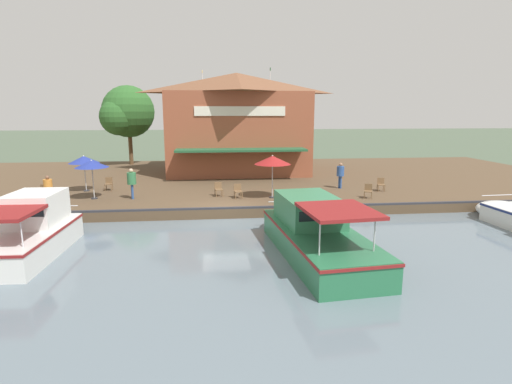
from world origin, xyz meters
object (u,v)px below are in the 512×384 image
motorboat_nearest_quay (311,230)px  cafe_chair_far_corner_seat (381,184)px  cafe_chair_back_row_seat (238,190)px  person_mid_patio (48,186)px  waterfront_restaurant (237,122)px  patio_umbrella_by_entrance (92,164)px  patio_umbrella_far_corner (84,160)px  cafe_chair_facing_river (368,190)px  person_at_quay_edge (340,172)px  tree_behind_restaurant (257,117)px  tree_downstream_bank (126,113)px  motorboat_far_downstream (35,231)px  person_near_entrance (132,180)px  cafe_chair_mid_patio (109,183)px  cafe_chair_beside_entrance (42,191)px  cafe_chair_under_first_umbrella (219,188)px  patio_umbrella_back_row (272,160)px

motorboat_nearest_quay → cafe_chair_far_corner_seat: bearing=142.9°
cafe_chair_back_row_seat → person_mid_patio: (0.47, -10.56, 0.53)m
waterfront_restaurant → patio_umbrella_by_entrance: size_ratio=5.11×
patio_umbrella_far_corner → cafe_chair_facing_river: bearing=77.0°
person_at_quay_edge → tree_behind_restaurant: (-10.69, -4.48, 3.55)m
tree_downstream_bank → motorboat_far_downstream: bearing=2.3°
patio_umbrella_far_corner → person_near_entrance: size_ratio=1.28×
cafe_chair_facing_river → person_at_quay_edge: size_ratio=0.49×
patio_umbrella_far_corner → cafe_chair_mid_patio: patio_umbrella_far_corner is taller
cafe_chair_mid_patio → tree_downstream_bank: size_ratio=0.11×
cafe_chair_back_row_seat → person_near_entrance: (-0.46, -6.22, 0.67)m
waterfront_restaurant → cafe_chair_facing_river: 14.40m
waterfront_restaurant → person_at_quay_edge: 11.28m
cafe_chair_back_row_seat → cafe_chair_facing_river: size_ratio=1.00×
motorboat_nearest_quay → cafe_chair_beside_entrance: bearing=-122.1°
cafe_chair_back_row_seat → tree_downstream_bank: bearing=-149.7°
person_near_entrance → person_at_quay_edge: person_near_entrance is taller
cafe_chair_mid_patio → motorboat_nearest_quay: (11.13, 10.82, -0.19)m
cafe_chair_back_row_seat → person_near_entrance: 6.27m
cafe_chair_facing_river → person_near_entrance: size_ratio=0.47×
tree_behind_restaurant → cafe_chair_facing_river: bearing=20.4°
patio_umbrella_far_corner → cafe_chair_far_corner_seat: patio_umbrella_far_corner is taller
cafe_chair_beside_entrance → motorboat_far_downstream: size_ratio=0.13×
cafe_chair_under_first_umbrella → cafe_chair_far_corner_seat: 10.52m
patio_umbrella_back_row → motorboat_nearest_quay: bearing=3.7°
patio_umbrella_by_entrance → cafe_chair_far_corner_seat: patio_umbrella_by_entrance is taller
cafe_chair_beside_entrance → tree_downstream_bank: 16.25m
cafe_chair_mid_patio → motorboat_far_downstream: 10.14m
cafe_chair_far_corner_seat → person_at_quay_edge: (-1.20, -2.35, 0.60)m
patio_umbrella_by_entrance → cafe_chair_far_corner_seat: 17.93m
tree_behind_restaurant → motorboat_nearest_quay: bearing=-0.0°
patio_umbrella_far_corner → patio_umbrella_by_entrance: 2.77m
cafe_chair_under_first_umbrella → person_mid_patio: 9.50m
patio_umbrella_by_entrance → cafe_chair_under_first_umbrella: bearing=89.9°
cafe_chair_back_row_seat → cafe_chair_mid_patio: size_ratio=1.00×
cafe_chair_under_first_umbrella → person_near_entrance: person_near_entrance is taller
motorboat_nearest_quay → person_at_quay_edge: bearing=156.4°
patio_umbrella_back_row → tree_behind_restaurant: size_ratio=0.39×
cafe_chair_back_row_seat → cafe_chair_mid_patio: same height
person_near_entrance → tree_behind_restaurant: bearing=145.2°
person_mid_patio → tree_behind_restaurant: (-13.56, 13.10, 3.63)m
tree_behind_restaurant → cafe_chair_under_first_umbrella: bearing=-16.6°
patio_umbrella_by_entrance → tree_downstream_bank: (-15.78, -1.15, 2.87)m
cafe_chair_back_row_seat → motorboat_far_downstream: size_ratio=0.13×
tree_behind_restaurant → cafe_chair_far_corner_seat: bearing=29.8°
patio_umbrella_by_entrance → person_near_entrance: (0.24, 2.26, -0.92)m
person_mid_patio → motorboat_far_downstream: 6.68m
patio_umbrella_back_row → patio_umbrella_far_corner: bearing=-105.7°
person_mid_patio → motorboat_nearest_quay: (7.37, 13.10, -0.72)m
tree_downstream_bank → cafe_chair_mid_patio: bearing=5.9°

